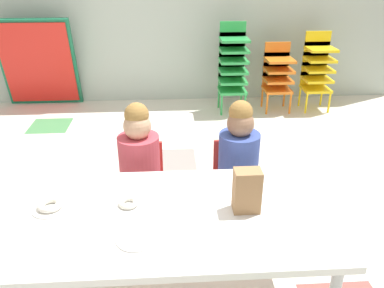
# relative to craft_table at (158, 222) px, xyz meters

# --- Properties ---
(ground_plane) EXTENTS (6.09, 5.34, 0.02)m
(ground_plane) POSITION_rel_craft_table_xyz_m (0.08, 0.76, -0.55)
(ground_plane) COLOR silver
(craft_table) EXTENTS (1.69, 0.83, 0.59)m
(craft_table) POSITION_rel_craft_table_xyz_m (0.00, 0.00, 0.00)
(craft_table) COLOR white
(craft_table) RESTS_ON ground_plane
(seated_child_near_camera) EXTENTS (0.33, 0.33, 0.92)m
(seated_child_near_camera) POSITION_rel_craft_table_xyz_m (-0.13, 0.65, 0.02)
(seated_child_near_camera) COLOR red
(seated_child_near_camera) RESTS_ON ground_plane
(seated_child_middle_seat) EXTENTS (0.32, 0.31, 0.92)m
(seated_child_middle_seat) POSITION_rel_craft_table_xyz_m (0.51, 0.65, 0.02)
(seated_child_middle_seat) COLOR red
(seated_child_middle_seat) RESTS_ON ground_plane
(kid_chair_green_stack) EXTENTS (0.32, 0.30, 1.04)m
(kid_chair_green_stack) POSITION_rel_craft_table_xyz_m (0.83, 2.94, 0.04)
(kid_chair_green_stack) COLOR green
(kid_chair_green_stack) RESTS_ON ground_plane
(kid_chair_orange_stack) EXTENTS (0.32, 0.30, 0.80)m
(kid_chair_orange_stack) POSITION_rel_craft_table_xyz_m (1.37, 2.94, -0.08)
(kid_chair_orange_stack) COLOR orange
(kid_chair_orange_stack) RESTS_ON ground_plane
(kid_chair_yellow_stack) EXTENTS (0.32, 0.30, 0.92)m
(kid_chair_yellow_stack) POSITION_rel_craft_table_xyz_m (1.85, 2.94, -0.02)
(kid_chair_yellow_stack) COLOR yellow
(kid_chair_yellow_stack) RESTS_ON ground_plane
(folded_activity_table) EXTENTS (0.90, 0.29, 1.09)m
(folded_activity_table) POSITION_rel_craft_table_xyz_m (-1.49, 3.23, -0.00)
(folded_activity_table) COLOR #19724C
(folded_activity_table) RESTS_ON ground_plane
(paper_bag_brown) EXTENTS (0.13, 0.09, 0.22)m
(paper_bag_brown) POSITION_rel_craft_table_xyz_m (0.43, 0.01, 0.16)
(paper_bag_brown) COLOR #9E754C
(paper_bag_brown) RESTS_ON craft_table
(paper_plate_near_edge) EXTENTS (0.18, 0.18, 0.01)m
(paper_plate_near_edge) POSITION_rel_craft_table_xyz_m (-0.53, 0.08, 0.05)
(paper_plate_near_edge) COLOR white
(paper_plate_near_edge) RESTS_ON craft_table
(paper_plate_center_table) EXTENTS (0.18, 0.18, 0.01)m
(paper_plate_center_table) POSITION_rel_craft_table_xyz_m (-0.09, -0.18, 0.05)
(paper_plate_center_table) COLOR white
(paper_plate_center_table) RESTS_ON craft_table
(donut_powdered_on_plate) EXTENTS (0.12, 0.12, 0.03)m
(donut_powdered_on_plate) POSITION_rel_craft_table_xyz_m (-0.53, 0.08, 0.07)
(donut_powdered_on_plate) COLOR white
(donut_powdered_on_plate) RESTS_ON craft_table
(donut_powdered_loose) EXTENTS (0.10, 0.10, 0.03)m
(donut_powdered_loose) POSITION_rel_craft_table_xyz_m (-0.15, 0.08, 0.06)
(donut_powdered_loose) COLOR white
(donut_powdered_loose) RESTS_ON craft_table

